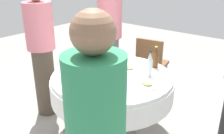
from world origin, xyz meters
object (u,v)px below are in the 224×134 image
object	(u,v)px
wine_glass_north	(114,86)
plate_rear	(129,69)
bottle_clear_mid	(150,64)
bottle_green_south	(106,52)
bottle_green_north	(111,73)
chair_south	(151,61)
bottle_clear_left	(122,80)
plate_west	(147,85)
wine_glass_left	(113,66)
wine_glass_south	(122,69)
person_north	(42,51)
bottle_brown_outer	(156,58)
dining_table	(112,87)
plate_east	(84,65)
person_outer	(110,39)
plate_far	(88,86)
bottle_amber_near	(102,63)

from	to	relation	value
wine_glass_north	plate_rear	world-z (taller)	wine_glass_north
bottle_clear_mid	bottle_green_south	bearing A→B (deg)	0.78
bottle_green_north	chair_south	bearing A→B (deg)	-76.30
bottle_green_north	bottle_green_south	world-z (taller)	bottle_green_south
bottle_clear_left	plate_west	world-z (taller)	bottle_clear_left
wine_glass_north	wine_glass_left	distance (m)	0.47
wine_glass_south	wine_glass_left	bearing A→B (deg)	-9.28
wine_glass_south	chair_south	size ratio (longest dim) A/B	0.17
person_north	wine_glass_left	bearing A→B (deg)	-89.85
bottle_brown_outer	bottle_green_south	distance (m)	0.58
bottle_green_south	person_north	bearing A→B (deg)	31.22
bottle_brown_outer	chair_south	bearing A→B (deg)	-56.81
plate_west	bottle_green_north	bearing A→B (deg)	32.45
bottle_brown_outer	wine_glass_left	bearing A→B (deg)	62.82
chair_south	dining_table	bearing A→B (deg)	-90.00
bottle_clear_mid	plate_west	world-z (taller)	bottle_clear_mid
bottle_green_south	plate_rear	bearing A→B (deg)	-178.43
dining_table	plate_east	size ratio (longest dim) A/B	5.46
dining_table	person_outer	bearing A→B (deg)	-49.05
wine_glass_north	person_outer	size ratio (longest dim) A/B	0.09
plate_rear	bottle_green_north	bearing A→B (deg)	99.63
bottle_clear_left	person_north	distance (m)	1.28
plate_far	plate_rear	xyz separation A→B (m)	(-0.06, -0.61, 0.00)
plate_east	wine_glass_north	bearing A→B (deg)	154.51
bottle_brown_outer	bottle_clear_left	bearing A→B (deg)	95.56
plate_rear	plate_far	bearing A→B (deg)	84.32
plate_rear	person_outer	size ratio (longest dim) A/B	0.14
bottle_green_south	chair_south	world-z (taller)	bottle_green_south
bottle_amber_near	bottle_clear_mid	size ratio (longest dim) A/B	1.00
bottle_amber_near	plate_west	distance (m)	0.55
plate_west	bottle_clear_mid	bearing A→B (deg)	-63.06
wine_glass_south	plate_west	world-z (taller)	wine_glass_south
wine_glass_north	person_outer	world-z (taller)	person_outer
bottle_green_north	plate_west	distance (m)	0.37
person_outer	plate_east	bearing A→B (deg)	-113.46
bottle_brown_outer	wine_glass_south	size ratio (longest dim) A/B	1.68
person_outer	person_north	world-z (taller)	person_north
bottle_clear_left	chair_south	xyz separation A→B (m)	(0.51, -1.41, -0.35)
plate_east	wine_glass_south	bearing A→B (deg)	179.38
bottle_amber_near	wine_glass_left	bearing A→B (deg)	-145.66
dining_table	bottle_brown_outer	xyz separation A→B (m)	(-0.25, -0.48, 0.27)
wine_glass_left	plate_west	world-z (taller)	wine_glass_left
wine_glass_south	plate_rear	distance (m)	0.27
dining_table	bottle_amber_near	bearing A→B (deg)	35.10
wine_glass_left	wine_glass_south	distance (m)	0.14
bottle_green_north	bottle_clear_mid	bearing A→B (deg)	-114.64
plate_east	chair_south	world-z (taller)	chair_south
bottle_amber_near	plate_east	xyz separation A→B (m)	(0.32, -0.05, -0.12)
plate_rear	plate_west	distance (m)	0.43
wine_glass_south	plate_far	distance (m)	0.40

